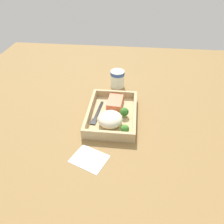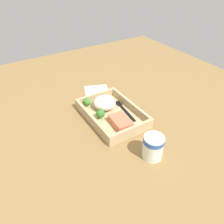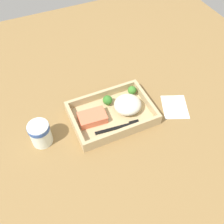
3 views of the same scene
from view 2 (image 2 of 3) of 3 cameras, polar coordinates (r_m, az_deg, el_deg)
name	(u,v)px [view 2 (image 2 of 3)]	position (r cm, az deg, el deg)	size (l,w,h in cm)	color
ground_plane	(112,119)	(91.37, 0.00, -1.87)	(160.00, 160.00, 2.00)	olive
takeout_tray	(112,116)	(90.39, 0.00, -1.07)	(28.59, 19.77, 1.20)	tan
tray_rim	(112,112)	(89.08, 0.00, 0.05)	(28.59, 19.77, 3.18)	tan
salmon_fillet	(121,122)	(84.22, 2.25, -2.63)	(9.51, 6.21, 2.77)	#E66E4B
mashed_potatoes	(105,102)	(92.97, -1.74, 2.52)	(9.80, 9.47, 5.21)	beige
broccoli_floret_1	(87,102)	(94.22, -6.53, 2.56)	(3.23, 3.23, 4.02)	#8BAE68
broccoli_floret_2	(100,114)	(86.96, -3.03, -0.46)	(3.51, 3.51, 4.15)	#809B50
fork	(124,109)	(92.95, 3.13, 0.69)	(15.89, 3.29, 0.44)	black
paper_cup	(152,146)	(72.60, 10.50, -8.81)	(6.93, 6.93, 8.46)	white
receipt_slip	(96,90)	(109.53, -4.10, 5.84)	(8.93, 11.32, 0.24)	white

